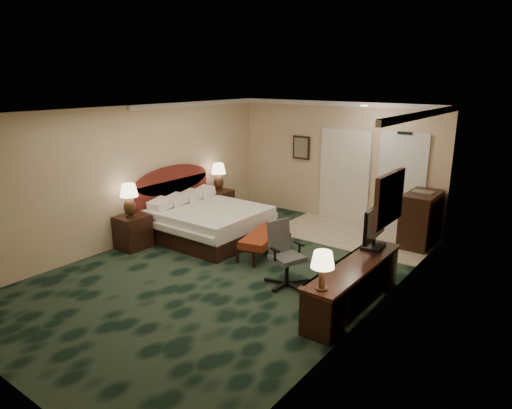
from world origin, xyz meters
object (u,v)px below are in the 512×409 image
Objects in this scene: tv at (375,227)px; desk_chair at (287,255)px; lamp_near at (130,200)px; minibar at (421,219)px; nightstand_near at (133,232)px; desk at (354,286)px; bed_bench at (264,244)px; nightstand_far at (218,204)px; lamp_far at (219,177)px; bed at (210,223)px.

tv is 1.41m from desk_chair.
minibar is (4.39, 3.52, -0.43)m from lamp_near.
nightstand_near is 4.47m from desk.
bed_bench is at bearing -132.89° from minibar.
tv is (2.13, -0.09, 0.78)m from bed_bench.
lamp_near is at bearing -89.96° from nightstand_far.
bed_bench is 1.55× the size of tv.
desk is 2.24× the size of desk_chair.
lamp_near is (0.01, -0.03, 0.64)m from nightstand_near.
minibar is at bearing 12.95° from nightstand_far.
tv is (4.41, 1.12, 0.68)m from nightstand_near.
lamp_far reaches higher than lamp_near.
tv reaches higher than nightstand_near.
nightstand_near is 2.48m from nightstand_far.
lamp_near is at bearing -89.62° from lamp_far.
desk_chair is (-1.10, -0.73, -0.49)m from tv.
nightstand_far is 3.91m from desk_chair.
minibar is at bearing 38.47° from nightstand_near.
desk is (4.45, -2.11, 0.00)m from nightstand_far.
nightstand_far is at bearing 154.60° from desk.
tv is 0.84× the size of desk_chair.
bed is at bearing -148.26° from minibar.
bed_bench is (2.27, 1.21, -0.10)m from nightstand_near.
tv reaches higher than nightstand_far.
tv is at bearing -17.21° from nightstand_far.
lamp_near is at bearing -174.88° from desk.
tv reaches higher than minibar.
nightstand_far is at bearing -167.05° from minibar.
tv is at bearing -89.68° from minibar.
desk is (4.45, 0.37, 0.01)m from nightstand_near.
minibar is at bearing 33.70° from bed_bench.
tv reaches higher than bed_bench.
minibar is (-0.01, 2.37, -0.47)m from tv.
bed is at bearing 165.73° from desk.
nightstand_near is at bearing 102.53° from lamp_near.
desk_chair is at bearing -51.71° from bed_bench.
bed is 1.54m from nightstand_near.
minibar is at bearing 85.62° from tv.
bed is 3.08× the size of nightstand_far.
nightstand_near is 3.33m from desk_chair.
nightstand_near is at bearing -141.53° from minibar.
lamp_near is at bearing -122.12° from bed.
bed_bench is at bearing 27.98° from nightstand_near.
bed_bench is at bearing 159.00° from desk.
minibar reaches higher than bed_bench.
bed is 1.44m from bed_bench.
desk_chair is (3.31, -2.14, -0.46)m from lamp_far.
tv is (4.40, 1.15, 0.04)m from lamp_near.
bed is at bearing 179.02° from desk_chair.
nightstand_far is at bearing 166.64° from desk_chair.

